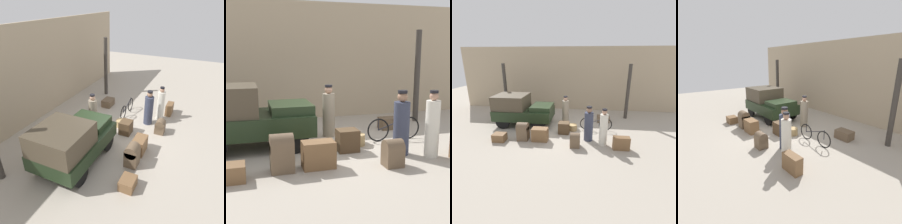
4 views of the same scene
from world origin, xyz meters
The scene contains 16 objects.
ground_plane centered at (0.00, 0.00, 0.00)m, with size 30.00×30.00×0.00m, color #A89E8E.
station_building_facade centered at (0.00, 4.08, 2.25)m, with size 16.00×0.15×4.50m.
canopy_pillar_right centered at (3.94, 2.34, 1.71)m, with size 0.21×0.21×3.41m.
truck centered at (-2.35, 0.57, 0.95)m, with size 3.24×1.82×1.75m.
bicycle centered at (1.94, 0.15, 0.36)m, with size 1.70×0.04×0.73m.
wicker_basket centered at (0.70, -0.02, 0.16)m, with size 0.44×0.44×0.32m.
conductor_in_dark_uniform centered at (1.52, -1.08, 0.76)m, with size 0.41×0.41×1.67m.
porter_carrying_trunk centered at (2.16, -1.49, 0.78)m, with size 0.35×0.35×1.69m.
porter_with_bicycle centered at (0.18, 1.15, 0.74)m, with size 0.38×0.38×1.62m.
suitcase_small_leather centered at (0.27, -0.44, 0.30)m, with size 0.56×0.49×0.59m.
trunk_wicker_pale centered at (0.93, -1.81, 0.33)m, with size 0.43×0.41×0.65m.
suitcase_black_upright centered at (2.90, -1.82, 0.29)m, with size 0.69×0.31×0.57m.
trunk_barrel_dark centered at (-1.58, -1.41, 0.45)m, with size 0.51×0.46×0.87m.
trunk_large_brown centered at (2.45, 1.48, 0.20)m, with size 0.72×0.51×0.39m.
suitcase_tan_flat centered at (-0.75, -1.42, 0.31)m, with size 0.74×0.45×0.63m.
trunk_umber_medium centered at (-2.65, -1.67, 0.18)m, with size 0.58×0.47×0.37m.
Camera 1 is at (-7.45, -3.34, 5.39)m, focal length 35.00 mm.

